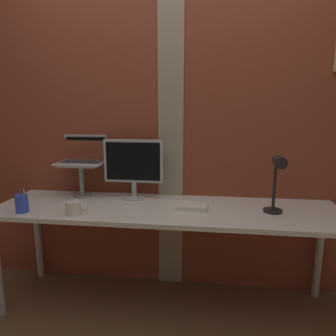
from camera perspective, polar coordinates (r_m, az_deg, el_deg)
The scene contains 10 objects.
ground_plane at distance 2.30m, azimuth -1.24°, elevation -25.76°, with size 6.00×6.00×0.00m, color brown.
brick_wall_back at distance 2.32m, azimuth 0.45°, elevation 7.83°, with size 3.71×0.15×2.49m.
desk at distance 2.08m, azimuth -0.35°, elevation -9.11°, with size 2.31×0.62×0.73m.
monitor at distance 2.22m, azimuth -6.47°, elevation 0.71°, with size 0.43×0.18×0.43m.
laptop_stand at distance 2.36m, azimuth -15.91°, elevation -1.20°, with size 0.28×0.22×0.25m.
laptop at distance 2.40m, azimuth -15.45°, elevation 2.30°, with size 0.34×0.29×0.21m.
desk_lamp at distance 1.97m, azimuth 19.71°, elevation -1.82°, with size 0.12×0.20×0.38m.
pen_cup at distance 2.16m, azimuth -25.67°, elevation -5.96°, with size 0.08×0.08×0.15m.
coffee_mug at distance 2.00m, azimuth -17.26°, elevation -7.15°, with size 0.13×0.09×0.08m.
paper_clutter_stack at distance 2.04m, azimuth 4.55°, elevation -7.17°, with size 0.20×0.14×0.03m, color silver.
Camera 1 is at (0.28, -1.81, 1.38)m, focal length 32.60 mm.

